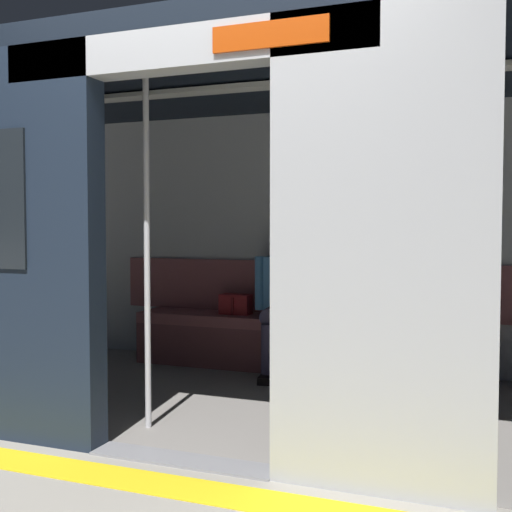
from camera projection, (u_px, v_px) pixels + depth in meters
ground_plane at (183, 461)px, 3.25m from camera, size 60.00×60.00×0.00m
platform_edge_strip at (153, 483)px, 2.97m from camera, size 8.00×0.24×0.01m
train_car at (251, 180)px, 4.26m from camera, size 6.40×2.60×2.29m
bench_seat at (301, 331)px, 5.18m from camera, size 2.89×0.44×0.44m
person_seated at (287, 291)px, 5.15m from camera, size 0.55×0.71×1.17m
handbag at (236, 304)px, 5.42m from camera, size 0.26×0.15×0.17m
book at (335, 317)px, 5.15m from camera, size 0.19×0.24×0.03m
grab_pole_door at (147, 247)px, 3.73m from camera, size 0.04×0.04×2.15m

